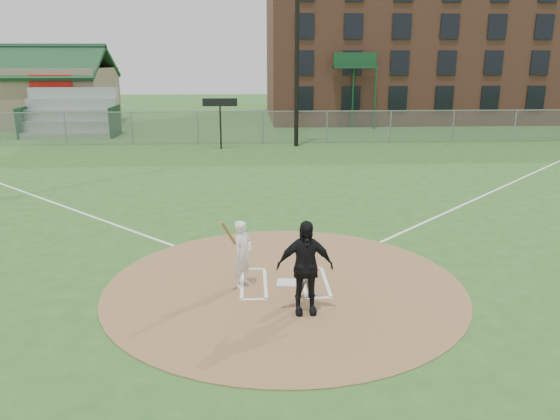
{
  "coord_description": "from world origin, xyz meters",
  "views": [
    {
      "loc": [
        -0.74,
        -11.85,
        5.19
      ],
      "look_at": [
        0.0,
        2.0,
        1.3
      ],
      "focal_mm": 35.0,
      "sensor_mm": 36.0,
      "label": 1
    }
  ],
  "objects_px": {
    "umpire": "(305,267)",
    "batter_at_plate": "(243,254)",
    "catcher": "(307,278)",
    "home_plate": "(286,283)"
  },
  "relations": [
    {
      "from": "catcher",
      "to": "batter_at_plate",
      "type": "height_order",
      "value": "batter_at_plate"
    },
    {
      "from": "home_plate",
      "to": "batter_at_plate",
      "type": "distance_m",
      "value": 1.29
    },
    {
      "from": "umpire",
      "to": "batter_at_plate",
      "type": "height_order",
      "value": "umpire"
    },
    {
      "from": "home_plate",
      "to": "batter_at_plate",
      "type": "relative_size",
      "value": 0.25
    },
    {
      "from": "catcher",
      "to": "umpire",
      "type": "bearing_deg",
      "value": -90.46
    },
    {
      "from": "umpire",
      "to": "batter_at_plate",
      "type": "relative_size",
      "value": 1.13
    },
    {
      "from": "catcher",
      "to": "umpire",
      "type": "xyz_separation_m",
      "value": [
        -0.12,
        -0.61,
        0.49
      ]
    },
    {
      "from": "umpire",
      "to": "batter_at_plate",
      "type": "bearing_deg",
      "value": 130.64
    },
    {
      "from": "catcher",
      "to": "umpire",
      "type": "distance_m",
      "value": 0.79
    },
    {
      "from": "home_plate",
      "to": "catcher",
      "type": "bearing_deg",
      "value": -66.25
    }
  ]
}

